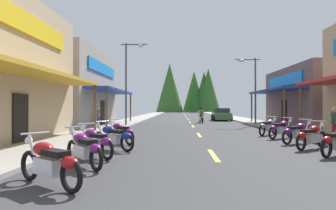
{
  "coord_description": "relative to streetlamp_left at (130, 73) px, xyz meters",
  "views": [
    {
      "loc": [
        -1.1,
        -1.15,
        1.57
      ],
      "look_at": [
        -2.09,
        24.88,
        1.72
      ],
      "focal_mm": 30.92,
      "sensor_mm": 36.0,
      "label": 1
    }
  ],
  "objects": [
    {
      "name": "sidewalk_left",
      "position": [
        -1.26,
        11.45,
        -4.19
      ],
      "size": [
        2.74,
        96.04,
        0.12
      ],
      "primitive_type": "cube",
      "color": "#9E9991",
      "rests_on": "ground"
    },
    {
      "name": "motorcycle_parked_left_0",
      "position": [
        1.37,
        -17.17,
        -3.76
      ],
      "size": [
        1.8,
        1.32,
        1.04
      ],
      "rotation": [
        0.0,
        0.0,
        2.52
      ],
      "color": "black",
      "rests_on": "ground"
    },
    {
      "name": "centerline_dashes",
      "position": [
        5.01,
        15.02,
        -4.25
      ],
      "size": [
        0.16,
        70.32,
        0.01
      ],
      "color": "#E0C64C",
      "rests_on": "ground"
    },
    {
      "name": "motorcycle_parked_right_2",
      "position": [
        8.77,
        -11.89,
        -3.76
      ],
      "size": [
        1.72,
        1.43,
        1.04
      ],
      "rotation": [
        0.0,
        0.0,
        0.68
      ],
      "color": "black",
      "rests_on": "ground"
    },
    {
      "name": "pedestrian_by_shop",
      "position": [
        10.75,
        -9.72,
        -3.35
      ],
      "size": [
        0.47,
        0.43,
        1.57
      ],
      "rotation": [
        0.0,
        0.0,
        5.37
      ],
      "color": "maroon",
      "rests_on": "ground"
    },
    {
      "name": "motorcycle_parked_left_3",
      "position": [
        1.51,
        -12.39,
        -3.76
      ],
      "size": [
        1.83,
        1.28,
        1.04
      ],
      "rotation": [
        0.0,
        0.0,
        2.55
      ],
      "color": "black",
      "rests_on": "ground"
    },
    {
      "name": "parked_car_curbside",
      "position": [
        8.71,
        10.2,
        -3.57
      ],
      "size": [
        2.19,
        4.37,
        1.4
      ],
      "rotation": [
        0.0,
        0.0,
        1.53
      ],
      "color": "#4C723F",
      "rests_on": "ground"
    },
    {
      "name": "storefront_left_far",
      "position": [
        -6.72,
        1.63,
        -1.18
      ],
      "size": [
        10.04,
        11.29,
        6.15
      ],
      "color": "gray",
      "rests_on": "ground"
    },
    {
      "name": "sidewalk_right",
      "position": [
        11.28,
        11.45,
        -4.19
      ],
      "size": [
        2.74,
        96.04,
        0.12
      ],
      "primitive_type": "cube",
      "color": "#9E9991",
      "rests_on": "ground"
    },
    {
      "name": "motorcycle_parked_right_4",
      "position": [
        8.92,
        -8.34,
        -3.76
      ],
      "size": [
        1.73,
        1.42,
        1.04
      ],
      "rotation": [
        0.0,
        0.0,
        0.68
      ],
      "color": "black",
      "rests_on": "ground"
    },
    {
      "name": "motorcycle_parked_left_2",
      "position": [
        1.29,
        -13.87,
        -3.76
      ],
      "size": [
        1.6,
        1.57,
        1.04
      ],
      "rotation": [
        0.0,
        0.0,
        2.37
      ],
      "color": "black",
      "rests_on": "ground"
    },
    {
      "name": "treeline_backdrop",
      "position": [
        7.14,
        61.82,
        1.89
      ],
      "size": [
        18.69,
        11.23,
        13.94
      ],
      "color": "#2B5A23",
      "rests_on": "ground"
    },
    {
      "name": "storefront_right_far",
      "position": [
        15.83,
        1.56,
        -1.86
      ],
      "size": [
        8.26,
        10.26,
        4.78
      ],
      "color": "brown",
      "rests_on": "ground"
    },
    {
      "name": "streetlamp_right",
      "position": [
        9.98,
        1.74,
        -0.54
      ],
      "size": [
        2.07,
        0.3,
        5.63
      ],
      "color": "#474C51",
      "rests_on": "ground"
    },
    {
      "name": "motorcycle_parked_left_1",
      "position": [
        1.42,
        -15.28,
        -3.76
      ],
      "size": [
        1.5,
        1.66,
        1.04
      ],
      "rotation": [
        0.0,
        0.0,
        2.3
      ],
      "color": "black",
      "rests_on": "ground"
    },
    {
      "name": "motorcycle_parked_left_4",
      "position": [
        1.41,
        -10.56,
        -3.76
      ],
      "size": [
        1.53,
        1.64,
        1.04
      ],
      "rotation": [
        0.0,
        0.0,
        2.32
      ],
      "color": "black",
      "rests_on": "ground"
    },
    {
      "name": "pedestrian_waiting",
      "position": [
        -2.2,
        -1.05,
        -3.37
      ],
      "size": [
        0.33,
        0.56,
        1.54
      ],
      "rotation": [
        0.0,
        0.0,
        2.92
      ],
      "color": "#333F8C",
      "rests_on": "ground"
    },
    {
      "name": "streetlamp_left",
      "position": [
        0.0,
        0.0,
        0.0
      ],
      "size": [
        2.07,
        0.3,
        6.59
      ],
      "color": "#474C51",
      "rests_on": "ground"
    },
    {
      "name": "motorcycle_parked_right_3",
      "position": [
        8.92,
        -10.3,
        -3.76
      ],
      "size": [
        1.82,
        1.29,
        1.04
      ],
      "rotation": [
        0.0,
        0.0,
        0.6
      ],
      "color": "black",
      "rests_on": "ground"
    },
    {
      "name": "ground",
      "position": [
        5.01,
        11.45,
        -4.3
      ],
      "size": [
        9.8,
        96.04,
        0.1
      ],
      "primitive_type": "cube",
      "color": "#38383A"
    },
    {
      "name": "motorcycle_parked_right_5",
      "position": [
        8.78,
        -6.73,
        -3.76
      ],
      "size": [
        1.52,
        1.64,
        1.04
      ],
      "rotation": [
        0.0,
        0.0,
        0.83
      ],
      "color": "black",
      "rests_on": "ground"
    },
    {
      "name": "rider_cruising_lead",
      "position": [
        6.06,
        5.36,
        -3.6
      ],
      "size": [
        0.61,
        2.14,
        1.57
      ],
      "rotation": [
        0.0,
        0.0,
        1.65
      ],
      "color": "black",
      "rests_on": "ground"
    }
  ]
}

